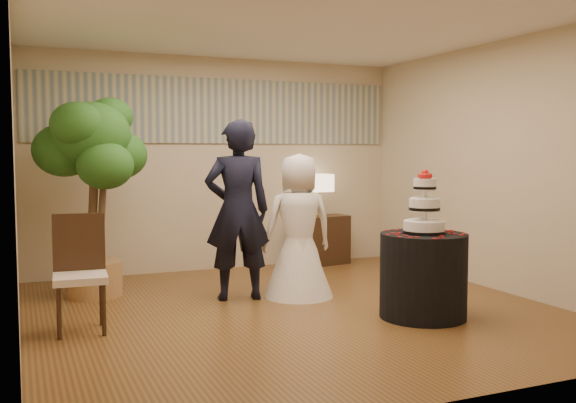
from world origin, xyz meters
name	(u,v)px	position (x,y,z in m)	size (l,w,h in m)	color
floor	(295,311)	(0.00, 0.00, 0.00)	(5.00, 5.00, 0.00)	brown
ceiling	(295,22)	(0.00, 0.00, 2.80)	(5.00, 5.00, 0.00)	white
wall_back	(219,164)	(0.00, 2.50, 1.40)	(5.00, 0.06, 2.80)	beige
wall_front	(458,179)	(0.00, -2.50, 1.40)	(5.00, 0.06, 2.80)	beige
wall_left	(15,172)	(-2.50, 0.00, 1.40)	(0.06, 5.00, 2.80)	beige
wall_right	(499,167)	(2.50, 0.00, 1.40)	(0.06, 5.00, 2.80)	beige
mural_border	(219,111)	(0.00, 2.48, 2.10)	(4.90, 0.02, 0.85)	gray
groom	(238,210)	(-0.35, 0.70, 0.95)	(0.69, 0.45, 1.90)	black
bride	(298,225)	(0.29, 0.56, 0.77)	(0.76, 0.76, 1.55)	white
cake_table	(423,276)	(1.02, -0.71, 0.40)	(0.82, 0.82, 0.80)	black
wedding_cake	(425,202)	(1.02, -0.71, 1.10)	(0.39, 0.39, 0.60)	white
console	(320,240)	(1.36, 2.25, 0.34)	(0.81, 0.36, 0.68)	#311E11
table_lamp	(320,195)	(1.36, 2.25, 0.97)	(0.30, 0.30, 0.58)	#CAB285
ficus_tree	(93,194)	(-1.74, 1.45, 1.11)	(1.05, 1.05, 2.21)	#265B1C
side_chair	(80,274)	(-2.01, 0.03, 0.51)	(0.47, 0.49, 1.02)	#311E11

